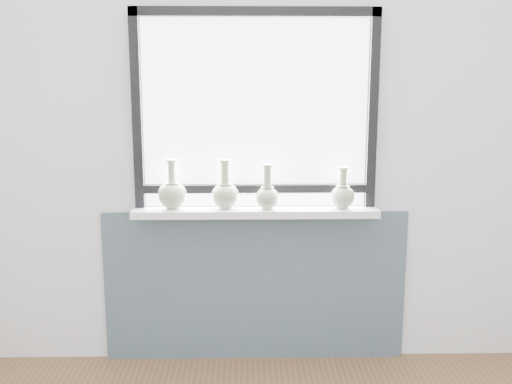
{
  "coord_description": "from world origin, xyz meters",
  "views": [
    {
      "loc": [
        -0.06,
        -1.29,
        1.56
      ],
      "look_at": [
        0.0,
        1.55,
        1.02
      ],
      "focal_mm": 40.0,
      "sensor_mm": 36.0,
      "label": 1
    }
  ],
  "objects_px": {
    "vase_b": "(225,193)",
    "vase_d": "(343,195)",
    "vase_c": "(267,195)",
    "vase_a": "(172,193)",
    "windowsill": "(255,212)"
  },
  "relations": [
    {
      "from": "vase_b",
      "to": "vase_d",
      "type": "distance_m",
      "value": 0.63
    },
    {
      "from": "vase_b",
      "to": "vase_d",
      "type": "height_order",
      "value": "vase_b"
    },
    {
      "from": "vase_c",
      "to": "vase_a",
      "type": "bearing_deg",
      "value": 177.77
    },
    {
      "from": "vase_a",
      "to": "vase_d",
      "type": "height_order",
      "value": "vase_a"
    },
    {
      "from": "vase_a",
      "to": "vase_c",
      "type": "bearing_deg",
      "value": -2.23
    },
    {
      "from": "vase_a",
      "to": "vase_b",
      "type": "distance_m",
      "value": 0.28
    },
    {
      "from": "windowsill",
      "to": "vase_b",
      "type": "bearing_deg",
      "value": 178.22
    },
    {
      "from": "windowsill",
      "to": "vase_a",
      "type": "distance_m",
      "value": 0.46
    },
    {
      "from": "vase_b",
      "to": "vase_d",
      "type": "bearing_deg",
      "value": -1.04
    },
    {
      "from": "windowsill",
      "to": "vase_c",
      "type": "xyz_separation_m",
      "value": [
        0.06,
        -0.02,
        0.1
      ]
    },
    {
      "from": "vase_a",
      "to": "vase_c",
      "type": "xyz_separation_m",
      "value": [
        0.51,
        -0.02,
        -0.01
      ]
    },
    {
      "from": "windowsill",
      "to": "vase_d",
      "type": "height_order",
      "value": "vase_d"
    },
    {
      "from": "windowsill",
      "to": "vase_d",
      "type": "relative_size",
      "value": 5.9
    },
    {
      "from": "windowsill",
      "to": "vase_b",
      "type": "distance_m",
      "value": 0.19
    },
    {
      "from": "windowsill",
      "to": "vase_d",
      "type": "xyz_separation_m",
      "value": [
        0.47,
        -0.01,
        0.09
      ]
    }
  ]
}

